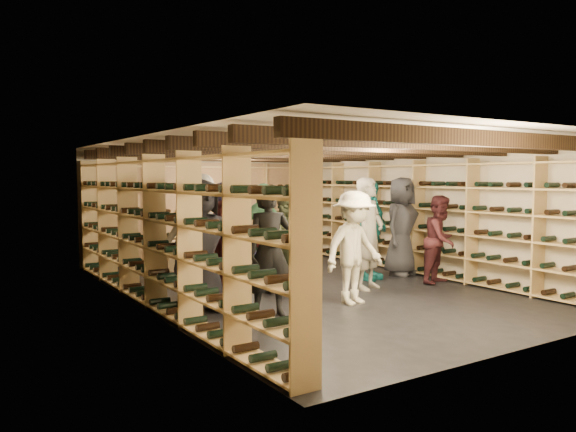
% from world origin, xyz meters
% --- Properties ---
extents(ground, '(8.00, 8.00, 0.00)m').
position_xyz_m(ground, '(0.00, 0.00, 0.00)').
color(ground, black).
rests_on(ground, ground).
extents(walls, '(5.52, 8.02, 2.40)m').
position_xyz_m(walls, '(0.00, 0.00, 1.20)').
color(walls, beige).
rests_on(walls, ground).
extents(ceiling, '(5.50, 8.00, 0.01)m').
position_xyz_m(ceiling, '(0.00, 0.00, 2.40)').
color(ceiling, beige).
rests_on(ceiling, walls).
extents(ceiling_joists, '(5.40, 7.12, 0.18)m').
position_xyz_m(ceiling_joists, '(0.00, 0.00, 2.26)').
color(ceiling_joists, black).
rests_on(ceiling_joists, ground).
extents(wine_rack_left, '(0.32, 7.50, 2.15)m').
position_xyz_m(wine_rack_left, '(-2.57, 0.00, 1.08)').
color(wine_rack_left, tan).
rests_on(wine_rack_left, ground).
extents(wine_rack_right, '(0.32, 7.50, 2.15)m').
position_xyz_m(wine_rack_right, '(2.57, 0.00, 1.08)').
color(wine_rack_right, tan).
rests_on(wine_rack_right, ground).
extents(wine_rack_back, '(4.70, 0.30, 2.15)m').
position_xyz_m(wine_rack_back, '(0.00, 3.83, 1.07)').
color(wine_rack_back, tan).
rests_on(wine_rack_back, ground).
extents(crate_stack_left, '(0.56, 0.44, 0.68)m').
position_xyz_m(crate_stack_left, '(-1.38, 2.00, 0.34)').
color(crate_stack_left, tan).
rests_on(crate_stack_left, ground).
extents(crate_stack_right, '(0.56, 0.43, 0.51)m').
position_xyz_m(crate_stack_right, '(0.57, 1.30, 0.26)').
color(crate_stack_right, tan).
rests_on(crate_stack_right, ground).
extents(crate_loose, '(0.58, 0.48, 0.17)m').
position_xyz_m(crate_loose, '(1.85, 2.70, 0.09)').
color(crate_loose, tan).
rests_on(crate_loose, ground).
extents(person_0, '(0.90, 0.60, 1.81)m').
position_xyz_m(person_0, '(-2.12, -0.59, 0.91)').
color(person_0, black).
rests_on(person_0, ground).
extents(person_1, '(0.70, 0.54, 1.71)m').
position_xyz_m(person_1, '(-1.46, -1.28, 0.86)').
color(person_1, black).
rests_on(person_1, ground).
extents(person_2, '(0.90, 0.74, 1.69)m').
position_xyz_m(person_2, '(-0.40, -0.08, 0.85)').
color(person_2, '#475132').
rests_on(person_2, ground).
extents(person_3, '(1.12, 0.72, 1.64)m').
position_xyz_m(person_3, '(-0.09, -1.35, 0.82)').
color(person_3, beige).
rests_on(person_3, ground).
extents(person_4, '(1.12, 0.71, 1.78)m').
position_xyz_m(person_4, '(1.35, -0.00, 0.89)').
color(person_4, '#156B6A').
rests_on(person_4, ground).
extents(person_5, '(1.50, 0.82, 1.54)m').
position_xyz_m(person_5, '(-1.60, -0.37, 0.77)').
color(person_5, maroon).
rests_on(person_5, ground).
extents(person_6, '(0.97, 0.74, 1.79)m').
position_xyz_m(person_6, '(-1.31, 0.22, 0.89)').
color(person_6, '#29254E').
rests_on(person_6, ground).
extents(person_7, '(0.78, 0.67, 1.82)m').
position_xyz_m(person_7, '(0.80, -0.65, 0.91)').
color(person_7, gray).
rests_on(person_7, ground).
extents(person_8, '(0.88, 0.77, 1.52)m').
position_xyz_m(person_8, '(2.18, -0.92, 0.76)').
color(person_8, '#3F191C').
rests_on(person_8, ground).
extents(person_9, '(1.37, 1.04, 1.88)m').
position_xyz_m(person_9, '(-1.85, 0.13, 0.94)').
color(person_9, '#ACAA9B').
rests_on(person_9, ground).
extents(person_10, '(1.07, 0.59, 1.73)m').
position_xyz_m(person_10, '(-0.44, 0.69, 0.87)').
color(person_10, '#275231').
rests_on(person_10, ground).
extents(person_12, '(1.03, 0.82, 1.83)m').
position_xyz_m(person_12, '(2.18, 0.04, 0.92)').
color(person_12, '#303035').
rests_on(person_12, ground).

